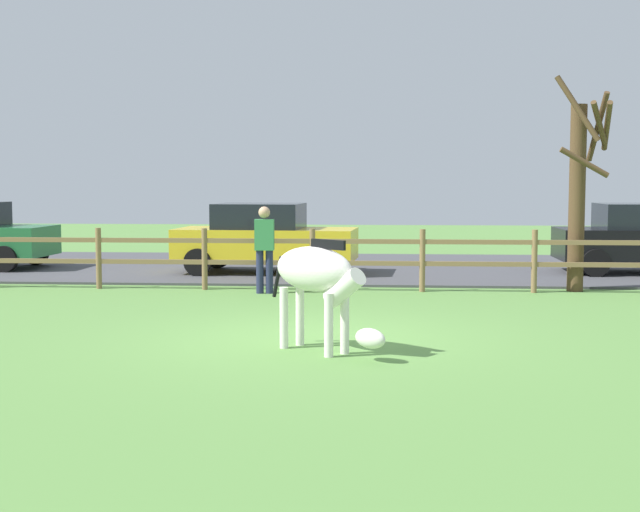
% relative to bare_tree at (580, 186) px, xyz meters
% --- Properties ---
extents(ground_plane, '(60.00, 60.00, 0.00)m').
position_rel_bare_tree_xyz_m(ground_plane, '(-4.64, -5.28, -2.02)').
color(ground_plane, '#5B8C42').
extents(parking_asphalt, '(28.00, 7.40, 0.05)m').
position_rel_bare_tree_xyz_m(parking_asphalt, '(-4.64, 4.02, -1.99)').
color(parking_asphalt, '#47474C').
rests_on(parking_asphalt, ground_plane).
extents(paddock_fence, '(21.22, 0.11, 1.20)m').
position_rel_bare_tree_xyz_m(paddock_fence, '(-5.09, -0.28, -1.33)').
color(paddock_fence, olive).
rests_on(paddock_fence, ground_plane).
extents(bare_tree, '(1.18, 1.12, 4.08)m').
position_rel_bare_tree_xyz_m(bare_tree, '(0.00, 0.00, 0.00)').
color(bare_tree, '#513A23').
rests_on(bare_tree, ground_plane).
extents(zebra, '(1.57, 1.43, 1.41)m').
position_rel_bare_tree_xyz_m(zebra, '(-4.51, -6.33, -1.09)').
color(zebra, white).
rests_on(zebra, ground_plane).
extents(parked_car_yellow, '(4.10, 2.09, 1.56)m').
position_rel_bare_tree_xyz_m(parked_car_yellow, '(-6.40, 2.46, -1.17)').
color(parked_car_yellow, yellow).
rests_on(parked_car_yellow, parking_asphalt).
extents(visitor_near_fence, '(0.37, 0.24, 1.64)m').
position_rel_bare_tree_xyz_m(visitor_near_fence, '(-5.96, -0.76, -1.11)').
color(visitor_near_fence, '#232847').
rests_on(visitor_near_fence, ground_plane).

